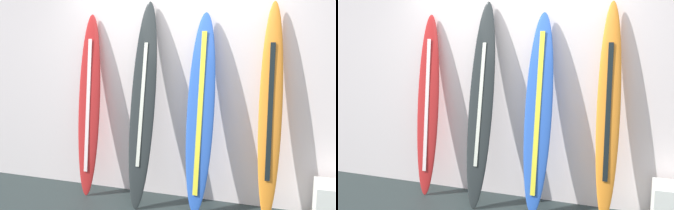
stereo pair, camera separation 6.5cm
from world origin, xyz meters
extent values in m
cube|color=silver|center=(0.00, 1.30, 1.40)|extent=(7.20, 0.20, 2.80)
ellipsoid|color=#B12121|center=(-0.96, 1.01, 1.04)|extent=(0.28, 0.35, 2.08)
cube|color=white|center=(-0.96, 0.98, 1.04)|extent=(0.05, 0.22, 1.51)
ellipsoid|color=#232829|center=(-0.26, 0.93, 1.10)|extent=(0.30, 0.51, 2.20)
cube|color=beige|center=(-0.26, 0.90, 1.10)|extent=(0.05, 0.28, 1.30)
ellipsoid|color=blue|center=(0.37, 0.96, 1.03)|extent=(0.31, 0.42, 2.06)
cube|color=yellow|center=(0.37, 0.93, 1.04)|extent=(0.07, 0.30, 1.66)
cone|color=black|center=(0.37, 0.85, 0.18)|extent=(0.07, 0.09, 0.11)
ellipsoid|color=orange|center=(1.06, 1.00, 1.08)|extent=(0.24, 0.33, 2.15)
cube|color=black|center=(1.06, 0.97, 1.08)|extent=(0.06, 0.17, 1.34)
cube|color=white|center=(1.68, 0.93, 0.22)|extent=(0.36, 0.36, 0.43)
camera|label=1|loc=(1.21, -2.67, 1.71)|focal=39.21mm
camera|label=2|loc=(1.27, -2.65, 1.71)|focal=39.21mm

